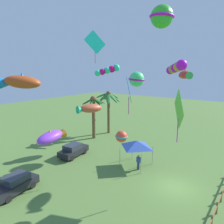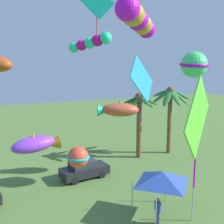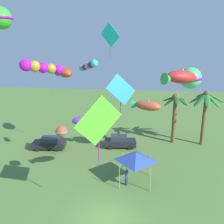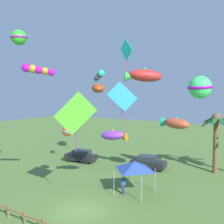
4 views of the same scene
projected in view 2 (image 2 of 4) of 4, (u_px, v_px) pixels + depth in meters
palm_tree_0 at (170, 102)px, 28.61m from camera, size 4.28×4.39×7.00m
palm_tree_1 at (140, 111)px, 27.30m from camera, size 3.26×3.58×6.53m
parked_car_1 at (84, 169)px, 22.76m from camera, size 4.06×2.11×1.51m
spectator_0 at (158, 211)px, 16.15m from camera, size 0.27×0.55×1.59m
festival_tent at (162, 177)px, 16.80m from camera, size 2.86×2.86×2.85m
kite_tube_0 at (137, 19)px, 8.00m from camera, size 2.01×1.86×0.93m
kite_diamond_2 at (197, 119)px, 10.55m from camera, size 2.73×1.73×4.44m
kite_diamond_3 at (96, 2)px, 16.80m from camera, size 1.98×1.12×3.13m
kite_ball_5 at (194, 65)px, 20.15m from camera, size 2.65×2.66×1.91m
kite_ball_7 at (78, 157)px, 12.04m from camera, size 1.43×1.43×0.92m
kite_tube_8 at (92, 42)px, 14.24m from camera, size 1.93×1.59×1.04m
kite_fish_9 at (118, 110)px, 23.29m from camera, size 3.75×2.54×1.46m
kite_fish_10 at (36, 144)px, 19.58m from camera, size 3.56×1.72×1.51m
kite_diamond_11 at (142, 80)px, 15.40m from camera, size 2.33×1.44×3.73m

